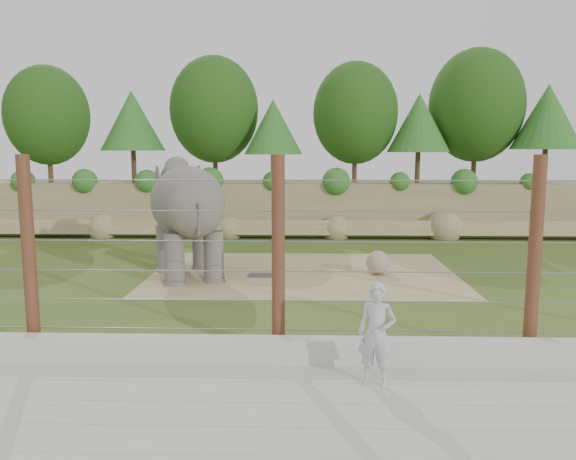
{
  "coord_description": "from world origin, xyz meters",
  "views": [
    {
      "loc": [
        0.51,
        -15.37,
        4.08
      ],
      "look_at": [
        0.0,
        2.0,
        1.6
      ],
      "focal_mm": 35.0,
      "sensor_mm": 36.0,
      "label": 1
    }
  ],
  "objects_px": {
    "elephant": "(188,219)",
    "barrier_fence": "(278,256)",
    "stone_ball": "(378,262)",
    "zookeeper": "(377,334)"
  },
  "relations": [
    {
      "from": "elephant",
      "to": "zookeeper",
      "type": "height_order",
      "value": "elephant"
    },
    {
      "from": "barrier_fence",
      "to": "zookeeper",
      "type": "bearing_deg",
      "value": -40.32
    },
    {
      "from": "elephant",
      "to": "stone_ball",
      "type": "distance_m",
      "value": 6.36
    },
    {
      "from": "elephant",
      "to": "stone_ball",
      "type": "xyz_separation_m",
      "value": [
        6.17,
        0.43,
        -1.46
      ]
    },
    {
      "from": "elephant",
      "to": "zookeeper",
      "type": "bearing_deg",
      "value": -80.45
    },
    {
      "from": "elephant",
      "to": "barrier_fence",
      "type": "height_order",
      "value": "barrier_fence"
    },
    {
      "from": "elephant",
      "to": "barrier_fence",
      "type": "relative_size",
      "value": 0.23
    },
    {
      "from": "elephant",
      "to": "stone_ball",
      "type": "bearing_deg",
      "value": -17.2
    },
    {
      "from": "elephant",
      "to": "zookeeper",
      "type": "relative_size",
      "value": 2.54
    },
    {
      "from": "barrier_fence",
      "to": "zookeeper",
      "type": "relative_size",
      "value": 11.09
    }
  ]
}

